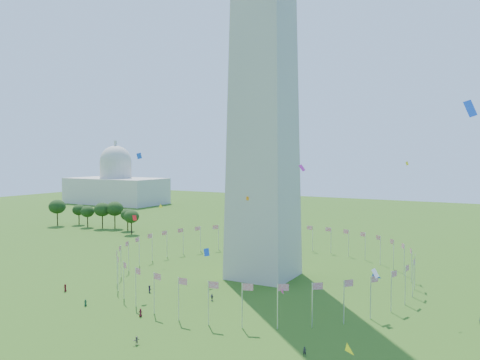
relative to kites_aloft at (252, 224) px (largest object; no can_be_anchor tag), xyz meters
name	(u,v)px	position (x,y,z in m)	size (l,w,h in m)	color
ground	(147,336)	(-8.53, -26.40, -18.59)	(600.00, 600.00, 0.00)	#295213
flag_ring	(263,261)	(-8.53, 23.60, -14.09)	(80.24, 80.24, 9.00)	silver
capitol_building	(116,171)	(-188.53, 153.60, 4.41)	(70.00, 35.00, 46.00)	beige
crowd	(168,324)	(-7.51, -21.22, -17.72)	(106.79, 65.21, 1.93)	#521213
kites_aloft	(252,224)	(0.00, 0.00, 0.00)	(111.20, 75.41, 33.56)	blue
tree_line_west	(97,216)	(-115.23, 64.45, -12.94)	(55.70, 16.07, 12.43)	#244818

